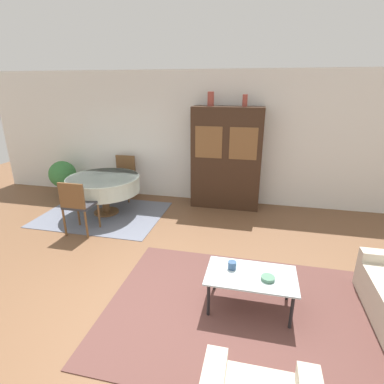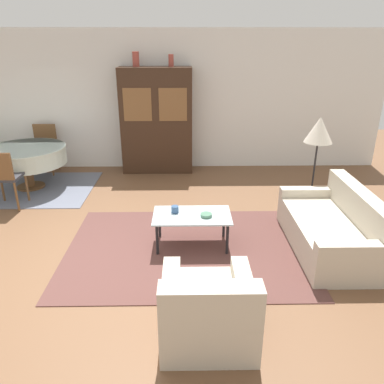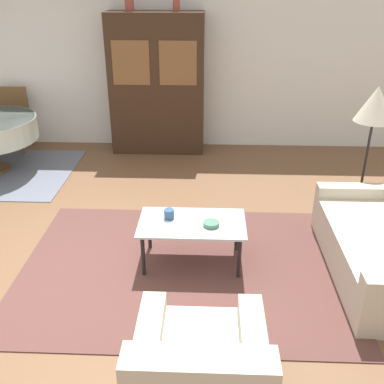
% 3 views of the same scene
% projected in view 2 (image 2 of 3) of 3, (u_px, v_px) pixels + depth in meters
% --- Properties ---
extents(ground_plane, '(14.00, 14.00, 0.00)m').
position_uv_depth(ground_plane, '(102.00, 259.00, 4.58)').
color(ground_plane, brown).
extents(wall_back, '(10.00, 0.06, 2.70)m').
position_uv_depth(wall_back, '(134.00, 101.00, 7.43)').
color(wall_back, white).
rests_on(wall_back, ground_plane).
extents(area_rug, '(3.02, 2.20, 0.01)m').
position_uv_depth(area_rug, '(186.00, 249.00, 4.79)').
color(area_rug, brown).
rests_on(area_rug, ground_plane).
extents(dining_rug, '(2.30, 1.73, 0.01)m').
position_uv_depth(dining_rug, '(28.00, 189.00, 6.71)').
color(dining_rug, slate).
rests_on(dining_rug, ground_plane).
extents(couch, '(0.90, 1.73, 0.78)m').
position_uv_depth(couch, '(334.00, 229.00, 4.71)').
color(couch, beige).
rests_on(couch, ground_plane).
extents(armchair, '(0.82, 0.90, 0.75)m').
position_uv_depth(armchair, '(208.00, 310.00, 3.29)').
color(armchair, beige).
rests_on(armchair, ground_plane).
extents(coffee_table, '(0.98, 0.57, 0.43)m').
position_uv_depth(coffee_table, '(192.00, 218.00, 4.73)').
color(coffee_table, black).
rests_on(coffee_table, area_rug).
extents(display_cabinet, '(1.38, 0.48, 2.02)m').
position_uv_depth(display_cabinet, '(157.00, 121.00, 7.30)').
color(display_cabinet, '#382316').
rests_on(display_cabinet, ground_plane).
extents(dining_table, '(1.37, 1.37, 0.74)m').
position_uv_depth(dining_table, '(26.00, 156.00, 6.56)').
color(dining_table, brown).
rests_on(dining_table, dining_rug).
extents(dining_chair_near, '(0.44, 0.44, 0.93)m').
position_uv_depth(dining_chair_near, '(3.00, 175.00, 5.74)').
color(dining_chair_near, brown).
rests_on(dining_chair_near, dining_rug).
extents(dining_chair_far, '(0.44, 0.44, 0.93)m').
position_uv_depth(dining_chair_far, '(44.00, 145.00, 7.41)').
color(dining_chair_far, brown).
rests_on(dining_chair_far, dining_rug).
extents(floor_lamp, '(0.41, 0.41, 1.45)m').
position_uv_depth(floor_lamp, '(319.00, 133.00, 5.52)').
color(floor_lamp, black).
rests_on(floor_lamp, ground_plane).
extents(cup, '(0.09, 0.09, 0.09)m').
position_uv_depth(cup, '(175.00, 209.00, 4.76)').
color(cup, '#33517A').
rests_on(cup, coffee_table).
extents(bowl, '(0.14, 0.14, 0.04)m').
position_uv_depth(bowl, '(206.00, 215.00, 4.66)').
color(bowl, '#4C7A60').
rests_on(bowl, coffee_table).
extents(vase_tall, '(0.12, 0.12, 0.26)m').
position_uv_depth(vase_tall, '(136.00, 59.00, 6.87)').
color(vase_tall, '#9E4238').
rests_on(vase_tall, display_cabinet).
extents(vase_short, '(0.10, 0.10, 0.22)m').
position_uv_depth(vase_short, '(171.00, 60.00, 6.88)').
color(vase_short, '#9E4238').
rests_on(vase_short, display_cabinet).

